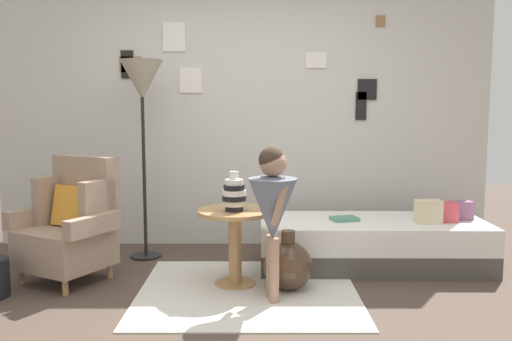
# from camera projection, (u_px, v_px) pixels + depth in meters

# --- Properties ---
(ground_plane) EXTENTS (12.00, 12.00, 0.00)m
(ground_plane) POSITION_uv_depth(u_px,v_px,m) (234.00, 318.00, 3.48)
(ground_plane) COLOR #4C3D33
(gallery_wall) EXTENTS (4.80, 0.12, 2.60)m
(gallery_wall) POSITION_uv_depth(u_px,v_px,m) (240.00, 113.00, 5.26)
(gallery_wall) COLOR beige
(gallery_wall) RESTS_ON ground
(rug) EXTENTS (1.60, 1.50, 0.01)m
(rug) POSITION_uv_depth(u_px,v_px,m) (246.00, 291.00, 3.97)
(rug) COLOR silver
(rug) RESTS_ON ground
(armchair) EXTENTS (0.90, 0.83, 0.97)m
(armchair) POSITION_uv_depth(u_px,v_px,m) (69.00, 225.00, 4.21)
(armchair) COLOR tan
(armchair) RESTS_ON ground
(daybed) EXTENTS (1.91, 0.82, 0.40)m
(daybed) POSITION_uv_depth(u_px,v_px,m) (369.00, 243.00, 4.60)
(daybed) COLOR #4C4742
(daybed) RESTS_ON ground
(pillow_head) EXTENTS (0.18, 0.13, 0.16)m
(pillow_head) POSITION_uv_depth(u_px,v_px,m) (459.00, 210.00, 4.60)
(pillow_head) COLOR gray
(pillow_head) RESTS_ON daybed
(pillow_mid) EXTENTS (0.21, 0.14, 0.17)m
(pillow_mid) POSITION_uv_depth(u_px,v_px,m) (442.00, 212.00, 4.50)
(pillow_mid) COLOR #D64C56
(pillow_mid) RESTS_ON daybed
(pillow_back) EXTENTS (0.21, 0.13, 0.19)m
(pillow_back) POSITION_uv_depth(u_px,v_px,m) (426.00, 211.00, 4.45)
(pillow_back) COLOR beige
(pillow_back) RESTS_ON daybed
(side_table) EXTENTS (0.57, 0.57, 0.59)m
(side_table) POSITION_uv_depth(u_px,v_px,m) (233.00, 232.00, 4.07)
(side_table) COLOR tan
(side_table) RESTS_ON ground
(vase_striped) EXTENTS (0.18, 0.18, 0.30)m
(vase_striped) POSITION_uv_depth(u_px,v_px,m) (232.00, 194.00, 3.99)
(vase_striped) COLOR black
(vase_striped) RESTS_ON side_table
(floor_lamp) EXTENTS (0.37, 0.37, 1.77)m
(floor_lamp) POSITION_uv_depth(u_px,v_px,m) (140.00, 88.00, 4.71)
(floor_lamp) COLOR black
(floor_lamp) RESTS_ON ground
(person_child) EXTENTS (0.34, 0.34, 1.09)m
(person_child) POSITION_uv_depth(u_px,v_px,m) (270.00, 204.00, 3.70)
(person_child) COLOR #A37A60
(person_child) RESTS_ON ground
(book_on_daybed) EXTENTS (0.25, 0.21, 0.03)m
(book_on_daybed) POSITION_uv_depth(u_px,v_px,m) (342.00, 219.00, 4.56)
(book_on_daybed) COLOR #528F74
(book_on_daybed) RESTS_ON daybed
(demijohn_near) EXTENTS (0.37, 0.37, 0.45)m
(demijohn_near) POSITION_uv_depth(u_px,v_px,m) (286.00, 265.00, 3.99)
(demijohn_near) COLOR #473323
(demijohn_near) RESTS_ON ground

